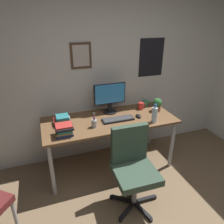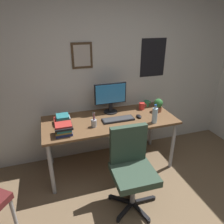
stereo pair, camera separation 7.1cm
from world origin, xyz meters
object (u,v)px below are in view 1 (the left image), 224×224
(computer_mouse, at_px, (138,116))
(book_stack_left, at_px, (62,119))
(monitor, at_px, (110,97))
(book_stack_right, at_px, (64,130))
(keyboard, at_px, (118,119))
(office_chair, at_px, (133,164))
(potted_plant, at_px, (157,104))
(water_bottle, at_px, (155,115))
(coffee_mug_near, at_px, (141,106))
(coffee_mug_far, at_px, (145,103))
(pen_cup, at_px, (94,123))

(computer_mouse, bearing_deg, book_stack_left, 171.34)
(monitor, xyz_separation_m, book_stack_right, (-0.71, -0.44, -0.17))
(keyboard, bearing_deg, computer_mouse, -1.47)
(office_chair, height_order, monitor, monitor)
(computer_mouse, relative_size, potted_plant, 0.56)
(book_stack_right, bearing_deg, office_chair, -36.30)
(monitor, height_order, water_bottle, monitor)
(potted_plant, height_order, book_stack_left, potted_plant)
(coffee_mug_near, relative_size, book_stack_left, 0.59)
(coffee_mug_far, bearing_deg, pen_cup, -156.14)
(office_chair, xyz_separation_m, coffee_mug_near, (0.53, 0.89, 0.28))
(office_chair, relative_size, book_stack_left, 4.65)
(coffee_mug_near, bearing_deg, potted_plant, -36.95)
(keyboard, relative_size, water_bottle, 1.70)
(coffee_mug_far, relative_size, potted_plant, 0.61)
(water_bottle, relative_size, potted_plant, 1.29)
(water_bottle, relative_size, book_stack_left, 1.24)
(office_chair, relative_size, monitor, 2.07)
(office_chair, bearing_deg, book_stack_left, 129.13)
(computer_mouse, bearing_deg, coffee_mug_near, 56.89)
(water_bottle, relative_size, coffee_mug_far, 2.11)
(keyboard, bearing_deg, book_stack_right, -167.57)
(water_bottle, xyz_separation_m, book_stack_right, (-1.16, 0.05, -0.04))
(office_chair, xyz_separation_m, keyboard, (0.07, 0.65, 0.24))
(computer_mouse, bearing_deg, pen_cup, -173.82)
(coffee_mug_near, bearing_deg, computer_mouse, -123.11)
(water_bottle, bearing_deg, monitor, 132.42)
(keyboard, relative_size, coffee_mug_far, 3.60)
(keyboard, xyz_separation_m, water_bottle, (0.43, -0.21, 0.09))
(monitor, bearing_deg, water_bottle, -47.58)
(office_chair, bearing_deg, keyboard, 84.04)
(keyboard, relative_size, book_stack_left, 2.10)
(pen_cup, xyz_separation_m, book_stack_left, (-0.36, 0.22, 0.01))
(keyboard, relative_size, potted_plant, 2.21)
(book_stack_left, bearing_deg, computer_mouse, -8.66)
(computer_mouse, bearing_deg, potted_plant, 16.66)
(potted_plant, bearing_deg, book_stack_left, 177.90)
(computer_mouse, relative_size, coffee_mug_near, 0.91)
(keyboard, bearing_deg, book_stack_left, 168.38)
(office_chair, relative_size, keyboard, 2.21)
(office_chair, xyz_separation_m, book_stack_right, (-0.66, 0.49, 0.30))
(keyboard, bearing_deg, water_bottle, -25.75)
(book_stack_left, relative_size, book_stack_right, 1.00)
(potted_plant, bearing_deg, water_bottle, -125.91)
(water_bottle, xyz_separation_m, potted_plant, (0.22, 0.30, -0.00))
(computer_mouse, relative_size, book_stack_right, 0.54)
(monitor, height_order, book_stack_left, monitor)
(water_bottle, bearing_deg, potted_plant, 54.09)
(keyboard, distance_m, book_stack_right, 0.75)
(monitor, height_order, keyboard, monitor)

